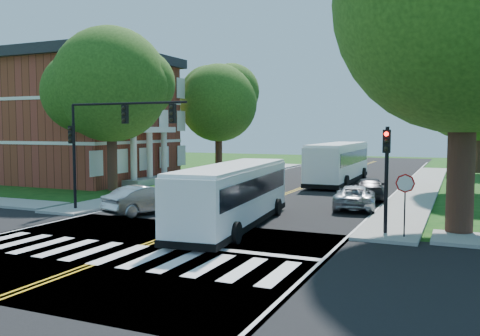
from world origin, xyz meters
The scene contains 24 objects.
ground centered at (0.00, 0.00, 0.00)m, with size 140.00×140.00×0.00m, color #104010.
road centered at (0.00, 18.00, 0.01)m, with size 14.00×96.00×0.01m, color black.
cross_road centered at (0.00, 0.00, 0.01)m, with size 60.00×12.00×0.01m, color black.
center_line centered at (0.00, 22.00, 0.01)m, with size 0.36×70.00×0.01m, color gold.
edge_line_w centered at (-6.80, 22.00, 0.01)m, with size 0.12×70.00×0.01m, color silver.
edge_line_e centered at (6.80, 22.00, 0.01)m, with size 0.12×70.00×0.01m, color silver.
crosswalk centered at (0.00, -0.50, 0.02)m, with size 12.60×3.00×0.01m, color silver.
stop_bar centered at (3.50, 1.60, 0.02)m, with size 6.60×0.40×0.01m, color silver.
sidewalk_nw centered at (-8.30, 25.00, 0.07)m, with size 2.60×40.00×0.15m, color gray.
sidewalk_ne centered at (8.30, 25.00, 0.07)m, with size 2.60×40.00×0.15m, color gray.
tree_ne_big centered at (11.00, 8.00, 9.62)m, with size 10.80×10.80×14.91m.
tree_west_near centered at (-11.50, 14.00, 7.53)m, with size 8.00×8.00×11.40m.
tree_west_far centered at (-11.00, 30.00, 7.00)m, with size 7.60×7.60×10.67m.
tree_east_mid centered at (11.50, 24.00, 7.86)m, with size 8.40×8.40×11.93m.
tree_east_far centered at (12.50, 40.00, 6.86)m, with size 7.20×7.20×10.34m.
brick_building centered at (-21.95, 20.00, 5.42)m, with size 20.00×13.00×10.80m.
signal_nw centered at (-5.86, 6.43, 4.38)m, with size 7.15×0.46×5.66m.
signal_ne centered at (8.20, 6.44, 2.96)m, with size 0.30×0.46×4.40m.
stop_sign centered at (9.00, 5.98, 2.03)m, with size 0.76×0.08×2.53m.
bus_lead centered at (1.58, 5.82, 1.50)m, with size 3.47×11.09×2.82m.
bus_follow centered at (1.74, 26.39, 1.74)m, with size 3.23×12.70×3.28m.
hatchback centered at (-4.14, 7.26, 0.75)m, with size 1.57×4.49×1.48m, color #B9BCC1.
suv centered at (5.63, 13.28, 0.67)m, with size 2.18×4.73×1.31m, color #B2B5B9.
dark_sedan centered at (5.72, 17.50, 0.68)m, with size 1.88×4.63×1.34m, color black.
Camera 1 is at (11.03, -14.99, 4.44)m, focal length 38.00 mm.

